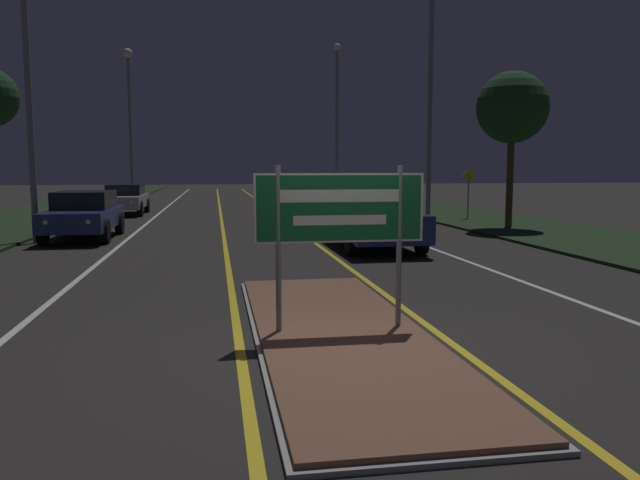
{
  "coord_description": "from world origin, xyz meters",
  "views": [
    {
      "loc": [
        -1.55,
        -7.12,
        2.14
      ],
      "look_at": [
        0.0,
        2.06,
        1.07
      ],
      "focal_mm": 35.0,
      "sensor_mm": 36.0,
      "label": 1
    }
  ],
  "objects_px": {
    "car_receding_2": "(327,189)",
    "car_approaching_1": "(125,198)",
    "car_receding_0": "(372,220)",
    "car_approaching_0": "(84,214)",
    "streetlight_right_far": "(337,108)",
    "highway_sign": "(340,215)",
    "streetlight_right_near": "(431,44)",
    "warning_sign": "(468,188)",
    "streetlight_left_far": "(130,103)",
    "car_receding_1": "(302,197)",
    "streetlight_left_near": "(25,14)"
  },
  "relations": [
    {
      "from": "streetlight_left_far",
      "to": "streetlight_right_far",
      "type": "relative_size",
      "value": 0.9
    },
    {
      "from": "streetlight_right_far",
      "to": "car_approaching_1",
      "type": "distance_m",
      "value": 16.76
    },
    {
      "from": "streetlight_left_far",
      "to": "car_receding_2",
      "type": "xyz_separation_m",
      "value": [
        12.47,
        2.74,
        -5.26
      ]
    },
    {
      "from": "warning_sign",
      "to": "car_receding_2",
      "type": "bearing_deg",
      "value": 99.67
    },
    {
      "from": "streetlight_left_far",
      "to": "car_approaching_0",
      "type": "xyz_separation_m",
      "value": [
        0.95,
        -19.17,
        -5.24
      ]
    },
    {
      "from": "streetlight_right_far",
      "to": "car_receding_2",
      "type": "relative_size",
      "value": 2.14
    },
    {
      "from": "streetlight_left_near",
      "to": "streetlight_left_far",
      "type": "xyz_separation_m",
      "value": [
        0.22,
        20.07,
        -0.39
      ]
    },
    {
      "from": "car_receding_0",
      "to": "car_approaching_1",
      "type": "height_order",
      "value": "car_receding_0"
    },
    {
      "from": "highway_sign",
      "to": "streetlight_right_near",
      "type": "relative_size",
      "value": 0.22
    },
    {
      "from": "highway_sign",
      "to": "streetlight_left_far",
      "type": "bearing_deg",
      "value": 101.6
    },
    {
      "from": "streetlight_right_far",
      "to": "highway_sign",
      "type": "bearing_deg",
      "value": -101.05
    },
    {
      "from": "car_receding_0",
      "to": "streetlight_right_near",
      "type": "bearing_deg",
      "value": 59.63
    },
    {
      "from": "streetlight_left_far",
      "to": "streetlight_right_far",
      "type": "bearing_deg",
      "value": 6.88
    },
    {
      "from": "warning_sign",
      "to": "car_receding_0",
      "type": "bearing_deg",
      "value": -126.76
    },
    {
      "from": "highway_sign",
      "to": "car_approaching_0",
      "type": "bearing_deg",
      "value": 114.19
    },
    {
      "from": "car_receding_0",
      "to": "car_approaching_0",
      "type": "height_order",
      "value": "car_approaching_0"
    },
    {
      "from": "car_receding_1",
      "to": "car_approaching_1",
      "type": "distance_m",
      "value": 8.34
    },
    {
      "from": "streetlight_left_near",
      "to": "car_receding_2",
      "type": "bearing_deg",
      "value": 60.9
    },
    {
      "from": "car_receding_0",
      "to": "highway_sign",
      "type": "bearing_deg",
      "value": -107.02
    },
    {
      "from": "car_receding_0",
      "to": "car_receding_2",
      "type": "distance_m",
      "value": 25.73
    },
    {
      "from": "streetlight_right_far",
      "to": "car_receding_2",
      "type": "distance_m",
      "value": 5.47
    },
    {
      "from": "streetlight_right_far",
      "to": "car_approaching_1",
      "type": "height_order",
      "value": "streetlight_right_far"
    },
    {
      "from": "car_receding_0",
      "to": "car_approaching_1",
      "type": "xyz_separation_m",
      "value": [
        -8.33,
        14.05,
        -0.02
      ]
    },
    {
      "from": "streetlight_left_near",
      "to": "car_approaching_0",
      "type": "distance_m",
      "value": 5.83
    },
    {
      "from": "car_receding_2",
      "to": "car_approaching_1",
      "type": "distance_m",
      "value": 16.38
    },
    {
      "from": "streetlight_right_near",
      "to": "streetlight_right_far",
      "type": "bearing_deg",
      "value": 90.45
    },
    {
      "from": "streetlight_left_near",
      "to": "streetlight_right_near",
      "type": "relative_size",
      "value": 0.95
    },
    {
      "from": "streetlight_right_far",
      "to": "car_approaching_0",
      "type": "xyz_separation_m",
      "value": [
        -11.94,
        -20.72,
        -5.3
      ]
    },
    {
      "from": "car_receding_0",
      "to": "car_receding_2",
      "type": "height_order",
      "value": "car_receding_0"
    },
    {
      "from": "streetlight_right_far",
      "to": "car_approaching_0",
      "type": "distance_m",
      "value": 24.5
    },
    {
      "from": "highway_sign",
      "to": "streetlight_left_near",
      "type": "distance_m",
      "value": 14.03
    },
    {
      "from": "streetlight_right_far",
      "to": "warning_sign",
      "type": "relative_size",
      "value": 4.91
    },
    {
      "from": "streetlight_left_near",
      "to": "car_receding_1",
      "type": "relative_size",
      "value": 2.25
    },
    {
      "from": "car_receding_2",
      "to": "car_approaching_1",
      "type": "xyz_separation_m",
      "value": [
        -11.71,
        -11.46,
        -0.0
      ]
    },
    {
      "from": "streetlight_left_far",
      "to": "car_approaching_1",
      "type": "relative_size",
      "value": 1.99
    },
    {
      "from": "highway_sign",
      "to": "car_approaching_1",
      "type": "height_order",
      "value": "highway_sign"
    },
    {
      "from": "car_receding_1",
      "to": "car_approaching_1",
      "type": "xyz_separation_m",
      "value": [
        -8.34,
        0.37,
        -0.04
      ]
    },
    {
      "from": "streetlight_right_near",
      "to": "car_approaching_0",
      "type": "relative_size",
      "value": 2.18
    },
    {
      "from": "car_receding_1",
      "to": "warning_sign",
      "type": "bearing_deg",
      "value": -39.96
    },
    {
      "from": "car_receding_0",
      "to": "car_approaching_0",
      "type": "relative_size",
      "value": 1.07
    },
    {
      "from": "car_approaching_1",
      "to": "warning_sign",
      "type": "height_order",
      "value": "warning_sign"
    },
    {
      "from": "warning_sign",
      "to": "streetlight_left_near",
      "type": "bearing_deg",
      "value": -159.88
    },
    {
      "from": "streetlight_left_far",
      "to": "car_receding_1",
      "type": "xyz_separation_m",
      "value": [
        9.1,
        -9.08,
        -5.23
      ]
    },
    {
      "from": "streetlight_left_far",
      "to": "streetlight_right_far",
      "type": "distance_m",
      "value": 12.98
    },
    {
      "from": "streetlight_right_near",
      "to": "streetlight_right_far",
      "type": "relative_size",
      "value": 0.97
    },
    {
      "from": "streetlight_left_far",
      "to": "car_receding_2",
      "type": "bearing_deg",
      "value": 12.4
    },
    {
      "from": "car_approaching_0",
      "to": "car_receding_1",
      "type": "bearing_deg",
      "value": 51.06
    },
    {
      "from": "car_approaching_0",
      "to": "warning_sign",
      "type": "xyz_separation_m",
      "value": [
        14.43,
        4.82,
        0.56
      ]
    },
    {
      "from": "streetlight_right_far",
      "to": "car_receding_2",
      "type": "height_order",
      "value": "streetlight_right_far"
    },
    {
      "from": "highway_sign",
      "to": "car_receding_2",
      "type": "bearing_deg",
      "value": 80.0
    }
  ]
}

